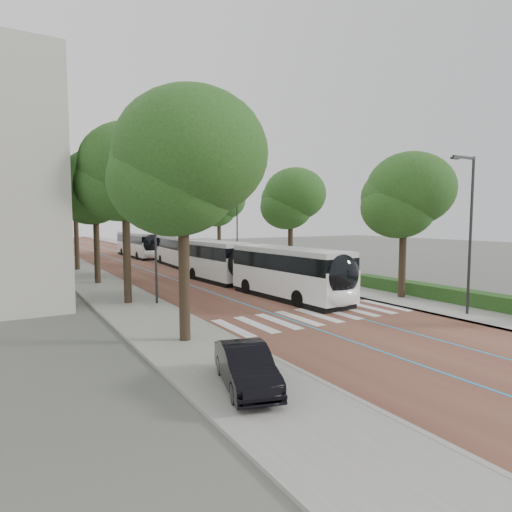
% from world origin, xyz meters
% --- Properties ---
extents(ground, '(160.00, 160.00, 0.00)m').
position_xyz_m(ground, '(0.00, 0.00, 0.00)').
color(ground, '#51544C').
rests_on(ground, ground).
extents(road, '(11.00, 140.00, 0.02)m').
position_xyz_m(road, '(0.00, 40.00, 0.01)').
color(road, '#582E27').
rests_on(road, ground).
extents(sidewalk_left, '(4.00, 140.00, 0.12)m').
position_xyz_m(sidewalk_left, '(-7.50, 40.00, 0.06)').
color(sidewalk_left, gray).
rests_on(sidewalk_left, ground).
extents(sidewalk_right, '(4.00, 140.00, 0.12)m').
position_xyz_m(sidewalk_right, '(7.50, 40.00, 0.06)').
color(sidewalk_right, gray).
rests_on(sidewalk_right, ground).
extents(kerb_left, '(0.20, 140.00, 0.14)m').
position_xyz_m(kerb_left, '(-5.60, 40.00, 0.06)').
color(kerb_left, gray).
rests_on(kerb_left, ground).
extents(kerb_right, '(0.20, 140.00, 0.14)m').
position_xyz_m(kerb_right, '(5.60, 40.00, 0.06)').
color(kerb_right, gray).
rests_on(kerb_right, ground).
extents(zebra_crossing, '(10.55, 3.60, 0.01)m').
position_xyz_m(zebra_crossing, '(0.20, 1.00, 0.03)').
color(zebra_crossing, silver).
rests_on(zebra_crossing, ground).
extents(lane_line_left, '(0.12, 126.00, 0.01)m').
position_xyz_m(lane_line_left, '(-1.60, 40.00, 0.02)').
color(lane_line_left, '#2890CB').
rests_on(lane_line_left, road).
extents(lane_line_right, '(0.12, 126.00, 0.01)m').
position_xyz_m(lane_line_right, '(1.60, 40.00, 0.02)').
color(lane_line_right, '#2890CB').
rests_on(lane_line_right, road).
extents(hedge, '(1.20, 14.00, 0.80)m').
position_xyz_m(hedge, '(9.10, 0.00, 0.52)').
color(hedge, '#183B14').
rests_on(hedge, sidewalk_right).
extents(streetlight_near, '(1.82, 0.20, 8.00)m').
position_xyz_m(streetlight_near, '(6.62, -3.00, 4.82)').
color(streetlight_near, '#29292B').
rests_on(streetlight_near, sidewalk_right).
extents(streetlight_far, '(1.82, 0.20, 8.00)m').
position_xyz_m(streetlight_far, '(6.62, 22.00, 4.82)').
color(streetlight_far, '#29292B').
rests_on(streetlight_far, sidewalk_right).
extents(lamp_post_left, '(0.14, 0.14, 8.00)m').
position_xyz_m(lamp_post_left, '(-6.10, 8.00, 4.12)').
color(lamp_post_left, '#29292B').
rests_on(lamp_post_left, sidewalk_left).
extents(trees_left, '(6.49, 61.26, 9.91)m').
position_xyz_m(trees_left, '(-7.50, 25.72, 7.08)').
color(trees_left, black).
rests_on(trees_left, ground).
extents(trees_right, '(5.47, 47.41, 8.82)m').
position_xyz_m(trees_right, '(7.70, 22.40, 6.26)').
color(trees_right, black).
rests_on(trees_right, ground).
extents(lead_bus, '(3.60, 18.51, 3.20)m').
position_xyz_m(lead_bus, '(1.37, 9.39, 1.63)').
color(lead_bus, black).
rests_on(lead_bus, ground).
extents(bus_queued_0, '(3.16, 12.51, 3.20)m').
position_xyz_m(bus_queued_0, '(2.42, 25.72, 1.62)').
color(bus_queued_0, white).
rests_on(bus_queued_0, ground).
extents(bus_queued_1, '(2.66, 12.42, 3.20)m').
position_xyz_m(bus_queued_1, '(1.70, 39.39, 1.62)').
color(bus_queued_1, white).
rests_on(bus_queued_1, ground).
extents(parked_car, '(2.31, 3.96, 1.23)m').
position_xyz_m(parked_car, '(-7.79, -5.53, 0.74)').
color(parked_car, black).
rests_on(parked_car, sidewalk_left).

